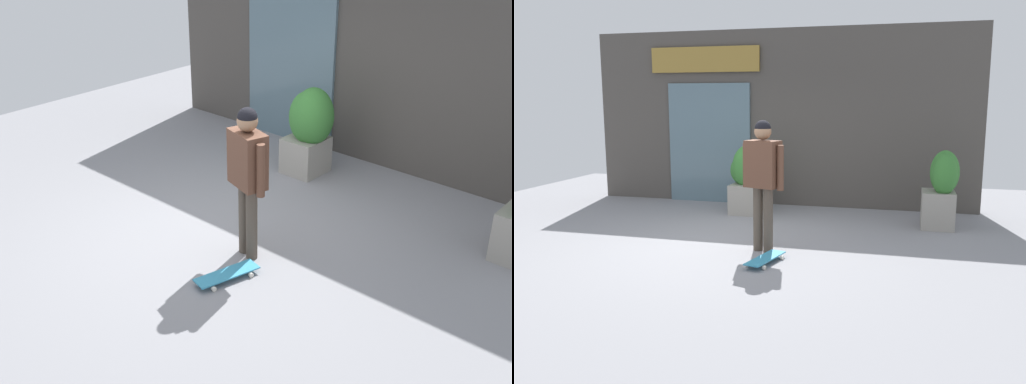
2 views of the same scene
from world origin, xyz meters
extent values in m
plane|color=gray|center=(0.00, 0.00, 0.00)|extent=(12.00, 12.00, 0.00)
cube|color=#4C4742|center=(0.00, 3.13, 1.67)|extent=(7.45, 0.25, 3.33)
cube|color=slate|center=(-1.38, 2.98, 1.17)|extent=(1.68, 0.06, 2.34)
cube|color=olive|center=(-1.44, 2.96, 2.78)|extent=(2.21, 0.05, 0.48)
cylinder|color=#4C4238|center=(0.67, -0.20, 0.44)|extent=(0.13, 0.13, 0.87)
cylinder|color=#4C4238|center=(0.52, -0.15, 0.44)|extent=(0.13, 0.13, 0.87)
cube|color=brown|center=(0.60, -0.18, 1.18)|extent=(0.50, 0.38, 0.62)
cylinder|color=brown|center=(0.85, -0.25, 1.15)|extent=(0.09, 0.09, 0.59)
cylinder|color=brown|center=(0.34, -0.10, 1.15)|extent=(0.09, 0.09, 0.59)
sphere|color=#997051|center=(0.60, -0.18, 1.61)|extent=(0.23, 0.23, 0.23)
sphere|color=black|center=(0.60, -0.18, 1.65)|extent=(0.21, 0.21, 0.21)
cube|color=teal|center=(0.77, -0.70, 0.07)|extent=(0.38, 0.76, 0.02)
cylinder|color=silver|center=(0.83, -0.95, 0.03)|extent=(0.04, 0.06, 0.05)
cylinder|color=silver|center=(0.60, -0.90, 0.03)|extent=(0.04, 0.06, 0.05)
cylinder|color=silver|center=(0.94, -0.50, 0.03)|extent=(0.04, 0.06, 0.05)
cylinder|color=silver|center=(0.71, -0.45, 0.03)|extent=(0.04, 0.06, 0.05)
cube|color=gray|center=(2.93, 1.81, 0.29)|extent=(0.50, 0.61, 0.59)
ellipsoid|color=#387A33|center=(3.01, 1.88, 0.88)|extent=(0.45, 0.41, 0.70)
ellipsoid|color=#387A33|center=(3.00, 1.71, 0.87)|extent=(0.39, 0.45, 0.66)
cube|color=gray|center=(-0.33, 2.08, 0.26)|extent=(0.53, 0.58, 0.53)
ellipsoid|color=#387A33|center=(-0.22, 2.08, 0.88)|extent=(0.58, 0.58, 0.82)
ellipsoid|color=#387A33|center=(-0.38, 2.19, 0.77)|extent=(0.55, 0.58, 0.57)
ellipsoid|color=#387A33|center=(-0.29, 2.04, 0.85)|extent=(0.55, 0.45, 0.76)
camera|label=1|loc=(4.82, -4.77, 3.84)|focal=44.84mm
camera|label=2|loc=(2.43, -6.76, 2.00)|focal=36.82mm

